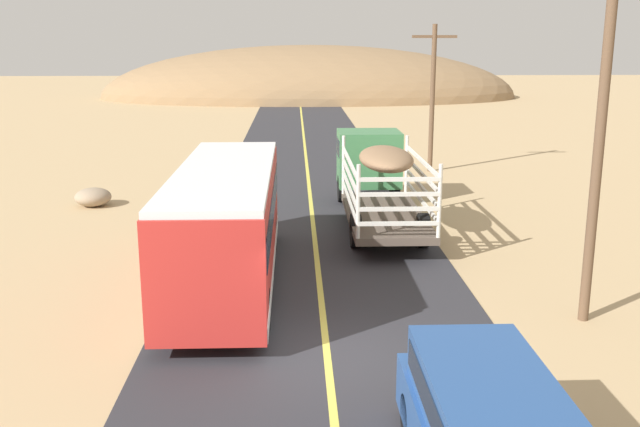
# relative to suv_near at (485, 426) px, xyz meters

# --- Properties ---
(ground_plane) EXTENTS (240.00, 240.00, 0.00)m
(ground_plane) POSITION_rel_suv_near_xyz_m (-2.07, 4.87, -1.09)
(ground_plane) COLOR tan
(road_surface) EXTENTS (8.00, 120.00, 0.02)m
(road_surface) POSITION_rel_suv_near_xyz_m (-2.07, 4.87, -1.08)
(road_surface) COLOR #2D2D33
(road_surface) RESTS_ON ground
(road_centre_line) EXTENTS (0.16, 117.60, 0.00)m
(road_centre_line) POSITION_rel_suv_near_xyz_m (-2.07, 4.87, -1.06)
(road_centre_line) COLOR #D8CC4C
(road_centre_line) RESTS_ON road_surface
(suv_near) EXTENTS (1.90, 4.62, 1.93)m
(suv_near) POSITION_rel_suv_near_xyz_m (0.00, 0.00, 0.00)
(suv_near) COLOR #264C8C
(suv_near) RESTS_ON road_surface
(livestock_truck) EXTENTS (2.53, 9.70, 3.02)m
(livestock_truck) POSITION_rel_suv_near_xyz_m (0.30, 17.35, 0.70)
(livestock_truck) COLOR #3F7F4C
(livestock_truck) RESTS_ON road_surface
(bus) EXTENTS (2.54, 10.00, 3.21)m
(bus) POSITION_rel_suv_near_xyz_m (-4.57, 9.43, 0.66)
(bus) COLOR red
(bus) RESTS_ON road_surface
(power_pole_near) EXTENTS (2.20, 0.24, 8.88)m
(power_pole_near) POSITION_rel_suv_near_xyz_m (4.15, 6.58, 3.65)
(power_pole_near) COLOR brown
(power_pole_near) RESTS_ON ground
(power_pole_mid) EXTENTS (2.20, 0.24, 7.25)m
(power_pole_mid) POSITION_rel_suv_near_xyz_m (4.15, 26.43, 2.82)
(power_pole_mid) COLOR brown
(power_pole_mid) RESTS_ON ground
(boulder_mid_field) EXTENTS (1.44, 1.44, 0.74)m
(boulder_mid_field) POSITION_rel_suv_near_xyz_m (-10.83, 19.14, -0.72)
(boulder_mid_field) COLOR gray
(boulder_mid_field) RESTS_ON ground
(distant_hill) EXTENTS (47.20, 24.14, 11.81)m
(distant_hill) POSITION_rel_suv_near_xyz_m (-0.95, 73.81, -1.09)
(distant_hill) COLOR #8D6E4C
(distant_hill) RESTS_ON ground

